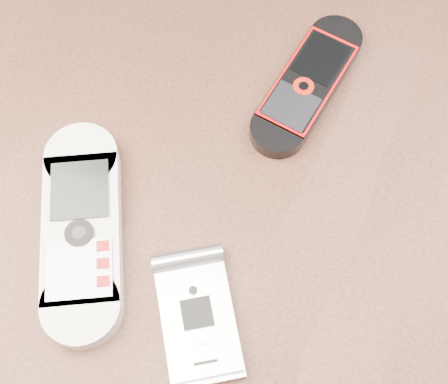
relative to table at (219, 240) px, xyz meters
The scene contains 5 objects.
ground 0.64m from the table, ahead, with size 4.00×4.00×0.00m, color #472B19.
table is the anchor object (origin of this frame).
nokia_white 0.16m from the table, 139.58° to the right, with size 0.06×0.18×0.02m, color white.
nokia_black_red 0.17m from the table, 75.69° to the left, with size 0.05×0.15×0.02m, color black.
motorola_razr 0.15m from the table, 75.21° to the right, with size 0.05×0.10×0.02m, color silver.
Camera 1 is at (0.08, -0.19, 1.20)m, focal length 50.00 mm.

